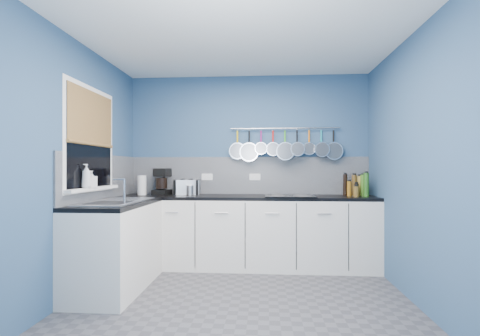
# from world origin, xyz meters

# --- Properties ---
(floor) EXTENTS (3.20, 3.00, 0.02)m
(floor) POSITION_xyz_m (0.00, 0.00, -0.01)
(floor) COLOR #47474C
(floor) RESTS_ON ground
(ceiling) EXTENTS (3.20, 3.00, 0.02)m
(ceiling) POSITION_xyz_m (0.00, 0.00, 2.51)
(ceiling) COLOR white
(ceiling) RESTS_ON ground
(wall_back) EXTENTS (3.20, 0.02, 2.50)m
(wall_back) POSITION_xyz_m (0.00, 1.51, 1.25)
(wall_back) COLOR #2F4F72
(wall_back) RESTS_ON ground
(wall_front) EXTENTS (3.20, 0.02, 2.50)m
(wall_front) POSITION_xyz_m (0.00, -1.51, 1.25)
(wall_front) COLOR #2F4F72
(wall_front) RESTS_ON ground
(wall_left) EXTENTS (0.02, 3.00, 2.50)m
(wall_left) POSITION_xyz_m (-1.61, 0.00, 1.25)
(wall_left) COLOR #2F4F72
(wall_left) RESTS_ON ground
(wall_right) EXTENTS (0.02, 3.00, 2.50)m
(wall_right) POSITION_xyz_m (1.61, 0.00, 1.25)
(wall_right) COLOR #2F4F72
(wall_right) RESTS_ON ground
(backsplash_back) EXTENTS (3.20, 0.02, 0.50)m
(backsplash_back) POSITION_xyz_m (0.00, 1.49, 1.15)
(backsplash_back) COLOR gray
(backsplash_back) RESTS_ON wall_back
(backsplash_left) EXTENTS (0.02, 1.80, 0.50)m
(backsplash_left) POSITION_xyz_m (-1.59, 0.60, 1.15)
(backsplash_left) COLOR gray
(backsplash_left) RESTS_ON wall_left
(cabinet_run_back) EXTENTS (3.20, 0.60, 0.86)m
(cabinet_run_back) POSITION_xyz_m (0.00, 1.20, 0.43)
(cabinet_run_back) COLOR silver
(cabinet_run_back) RESTS_ON ground
(worktop_back) EXTENTS (3.20, 0.60, 0.04)m
(worktop_back) POSITION_xyz_m (0.00, 1.20, 0.88)
(worktop_back) COLOR black
(worktop_back) RESTS_ON cabinet_run_back
(cabinet_run_left) EXTENTS (0.60, 1.20, 0.86)m
(cabinet_run_left) POSITION_xyz_m (-1.30, 0.30, 0.43)
(cabinet_run_left) COLOR silver
(cabinet_run_left) RESTS_ON ground
(worktop_left) EXTENTS (0.60, 1.20, 0.04)m
(worktop_left) POSITION_xyz_m (-1.30, 0.30, 0.88)
(worktop_left) COLOR black
(worktop_left) RESTS_ON cabinet_run_left
(window_frame) EXTENTS (0.01, 1.00, 1.10)m
(window_frame) POSITION_xyz_m (-1.58, 0.30, 1.55)
(window_frame) COLOR white
(window_frame) RESTS_ON wall_left
(window_glass) EXTENTS (0.01, 0.90, 1.00)m
(window_glass) POSITION_xyz_m (-1.57, 0.30, 1.55)
(window_glass) COLOR black
(window_glass) RESTS_ON wall_left
(bamboo_blind) EXTENTS (0.01, 0.90, 0.55)m
(bamboo_blind) POSITION_xyz_m (-1.56, 0.30, 1.77)
(bamboo_blind) COLOR olive
(bamboo_blind) RESTS_ON wall_left
(window_sill) EXTENTS (0.10, 0.98, 0.03)m
(window_sill) POSITION_xyz_m (-1.55, 0.30, 1.04)
(window_sill) COLOR white
(window_sill) RESTS_ON wall_left
(sink_unit) EXTENTS (0.50, 0.95, 0.01)m
(sink_unit) POSITION_xyz_m (-1.30, 0.30, 0.90)
(sink_unit) COLOR silver
(sink_unit) RESTS_ON worktop_left
(mixer_tap) EXTENTS (0.12, 0.08, 0.26)m
(mixer_tap) POSITION_xyz_m (-1.14, 0.12, 1.03)
(mixer_tap) COLOR silver
(mixer_tap) RESTS_ON worktop_left
(socket_left) EXTENTS (0.15, 0.01, 0.09)m
(socket_left) POSITION_xyz_m (-0.55, 1.48, 1.13)
(socket_left) COLOR white
(socket_left) RESTS_ON backsplash_back
(socket_right) EXTENTS (0.15, 0.01, 0.09)m
(socket_right) POSITION_xyz_m (0.10, 1.48, 1.13)
(socket_right) COLOR white
(socket_right) RESTS_ON backsplash_back
(pot_rail) EXTENTS (1.45, 0.02, 0.02)m
(pot_rail) POSITION_xyz_m (0.50, 1.45, 1.78)
(pot_rail) COLOR silver
(pot_rail) RESTS_ON wall_back
(soap_bottle_a) EXTENTS (0.10, 0.10, 0.24)m
(soap_bottle_a) POSITION_xyz_m (-1.53, 0.13, 1.17)
(soap_bottle_a) COLOR white
(soap_bottle_a) RESTS_ON window_sill
(soap_bottle_b) EXTENTS (0.10, 0.10, 0.17)m
(soap_bottle_b) POSITION_xyz_m (-1.53, 0.23, 1.14)
(soap_bottle_b) COLOR white
(soap_bottle_b) RESTS_ON window_sill
(paper_towel) EXTENTS (0.13, 0.13, 0.25)m
(paper_towel) POSITION_xyz_m (-1.37, 1.22, 1.03)
(paper_towel) COLOR white
(paper_towel) RESTS_ON worktop_back
(coffee_maker) EXTENTS (0.23, 0.25, 0.35)m
(coffee_maker) POSITION_xyz_m (-1.12, 1.29, 1.07)
(coffee_maker) COLOR black
(coffee_maker) RESTS_ON worktop_back
(toaster) EXTENTS (0.34, 0.26, 0.19)m
(toaster) POSITION_xyz_m (-0.80, 1.34, 1.00)
(toaster) COLOR silver
(toaster) RESTS_ON worktop_back
(canister) EXTENTS (0.11, 0.11, 0.13)m
(canister) POSITION_xyz_m (-0.73, 1.22, 0.96)
(canister) COLOR silver
(canister) RESTS_ON worktop_back
(hob) EXTENTS (0.61, 0.53, 0.01)m
(hob) POSITION_xyz_m (0.54, 1.15, 0.91)
(hob) COLOR black
(hob) RESTS_ON worktop_back
(pan_0) EXTENTS (0.22, 0.05, 0.41)m
(pan_0) POSITION_xyz_m (-0.13, 1.44, 1.58)
(pan_0) COLOR silver
(pan_0) RESTS_ON pot_rail
(pan_1) EXTENTS (0.26, 0.08, 0.45)m
(pan_1) POSITION_xyz_m (0.02, 1.44, 1.56)
(pan_1) COLOR silver
(pan_1) RESTS_ON pot_rail
(pan_2) EXTENTS (0.16, 0.13, 0.35)m
(pan_2) POSITION_xyz_m (0.18, 1.44, 1.60)
(pan_2) COLOR silver
(pan_2) RESTS_ON pot_rail
(pan_3) EXTENTS (0.18, 0.12, 0.37)m
(pan_3) POSITION_xyz_m (0.34, 1.44, 1.59)
(pan_3) COLOR silver
(pan_3) RESTS_ON pot_rail
(pan_4) EXTENTS (0.24, 0.12, 0.43)m
(pan_4) POSITION_xyz_m (0.50, 1.44, 1.56)
(pan_4) COLOR silver
(pan_4) RESTS_ON pot_rail
(pan_5) EXTENTS (0.19, 0.13, 0.38)m
(pan_5) POSITION_xyz_m (0.66, 1.44, 1.59)
(pan_5) COLOR silver
(pan_5) RESTS_ON pot_rail
(pan_6) EXTENTS (0.17, 0.06, 0.36)m
(pan_6) POSITION_xyz_m (0.82, 1.44, 1.60)
(pan_6) COLOR silver
(pan_6) RESTS_ON pot_rail
(pan_7) EXTENTS (0.20, 0.11, 0.39)m
(pan_7) POSITION_xyz_m (0.98, 1.44, 1.59)
(pan_7) COLOR silver
(pan_7) RESTS_ON pot_rail
(pan_8) EXTENTS (0.23, 0.07, 0.42)m
(pan_8) POSITION_xyz_m (1.14, 1.44, 1.57)
(pan_8) COLOR silver
(pan_8) RESTS_ON pot_rail
(condiment_0) EXTENTS (0.07, 0.07, 0.25)m
(condiment_0) POSITION_xyz_m (1.44, 1.32, 1.02)
(condiment_0) COLOR olive
(condiment_0) RESTS_ON worktop_back
(condiment_1) EXTENTS (0.06, 0.06, 0.26)m
(condiment_1) POSITION_xyz_m (1.37, 1.33, 1.03)
(condiment_1) COLOR brown
(condiment_1) RESTS_ON worktop_back
(condiment_2) EXTENTS (0.05, 0.05, 0.27)m
(condiment_2) POSITION_xyz_m (1.26, 1.32, 1.04)
(condiment_2) COLOR black
(condiment_2) RESTS_ON worktop_back
(condiment_3) EXTENTS (0.05, 0.05, 0.27)m
(condiment_3) POSITION_xyz_m (1.45, 1.22, 1.03)
(condiment_3) COLOR #3F721E
(condiment_3) RESTS_ON worktop_back
(condiment_4) EXTENTS (0.05, 0.05, 0.16)m
(condiment_4) POSITION_xyz_m (1.38, 1.23, 0.98)
(condiment_4) COLOR black
(condiment_4) RESTS_ON worktop_back
(condiment_5) EXTENTS (0.06, 0.06, 0.18)m
(condiment_5) POSITION_xyz_m (1.28, 1.20, 0.99)
(condiment_5) COLOR #8C5914
(condiment_5) RESTS_ON worktop_back
(condiment_6) EXTENTS (0.06, 0.06, 0.29)m
(condiment_6) POSITION_xyz_m (1.46, 1.11, 1.04)
(condiment_6) COLOR #265919
(condiment_6) RESTS_ON worktop_back
(condiment_7) EXTENTS (0.07, 0.07, 0.13)m
(condiment_7) POSITION_xyz_m (1.35, 1.13, 0.96)
(condiment_7) COLOR brown
(condiment_7) RESTS_ON worktop_back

